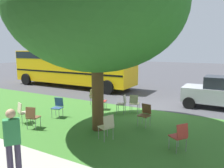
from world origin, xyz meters
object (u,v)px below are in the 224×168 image
at_px(chair_8, 107,125).
at_px(chair_2, 145,113).
at_px(chair_5, 32,116).
at_px(school_bus, 72,65).
at_px(chair_3, 180,135).
at_px(street_tree, 97,6).
at_px(parked_car, 222,93).
at_px(chair_7, 101,99).
at_px(chair_1, 93,96).
at_px(chair_9, 123,103).
at_px(chair_6, 23,111).
at_px(chair_4, 58,106).
at_px(pedestrian_1, 13,141).
at_px(chair_0, 134,102).

bearing_deg(chair_8, chair_2, -107.50).
distance_m(chair_5, school_bus, 9.62).
bearing_deg(chair_3, street_tree, -6.14).
bearing_deg(parked_car, chair_7, 31.01).
height_order(chair_1, parked_car, parked_car).
xyz_separation_m(street_tree, chair_7, (1.40, -2.40, -3.99)).
height_order(chair_8, chair_9, same).
bearing_deg(street_tree, chair_6, 17.25).
bearing_deg(chair_9, chair_4, 41.04).
distance_m(chair_2, chair_9, 1.91).
bearing_deg(chair_2, chair_9, -35.57).
bearing_deg(parked_car, school_bus, -7.55).
bearing_deg(chair_4, chair_7, -116.36).
distance_m(chair_6, school_bus, 9.00).
xyz_separation_m(chair_2, chair_5, (3.62, 2.44, 0.00)).
height_order(chair_4, chair_8, same).
distance_m(chair_4, pedestrian_1, 4.70).
relative_size(chair_9, pedestrian_1, 0.52).
distance_m(chair_0, chair_2, 1.84).
bearing_deg(school_bus, parked_car, 172.45).
xyz_separation_m(chair_4, parked_car, (-6.30, -5.19, 0.32)).
distance_m(chair_2, chair_8, 2.03).
height_order(chair_3, chair_6, same).
distance_m(chair_2, chair_3, 2.31).
xyz_separation_m(chair_8, pedestrian_1, (0.81, 2.95, 0.41)).
relative_size(school_bus, pedestrian_1, 6.15).
xyz_separation_m(chair_9, school_bus, (6.88, -4.68, 1.24)).
bearing_deg(chair_8, chair_9, -72.74).
distance_m(chair_1, school_bus, 6.43).
distance_m(chair_3, pedestrian_1, 4.55).
bearing_deg(chair_3, chair_2, -43.08).
relative_size(chair_2, chair_5, 1.00).
xyz_separation_m(chair_0, school_bus, (7.32, -4.32, 1.24)).
relative_size(street_tree, chair_3, 7.77).
xyz_separation_m(chair_1, school_bus, (4.79, -4.11, 1.24)).
height_order(chair_9, school_bus, school_bus).
bearing_deg(school_bus, chair_6, 116.35).
bearing_deg(street_tree, school_bus, -45.11).
bearing_deg(parked_car, chair_4, 39.52).
xyz_separation_m(chair_0, chair_2, (-1.11, 1.47, 0.00)).
relative_size(chair_2, chair_7, 1.00).
distance_m(chair_1, chair_3, 6.26).
xyz_separation_m(chair_1, chair_7, (-0.83, 0.53, 0.00)).
xyz_separation_m(chair_0, chair_9, (0.45, 0.36, 0.00)).
distance_m(chair_0, chair_5, 4.65).
xyz_separation_m(chair_4, chair_9, (-2.25, -1.96, 0.00)).
bearing_deg(street_tree, chair_4, -9.45).
height_order(street_tree, chair_9, street_tree).
relative_size(parked_car, pedestrian_1, 2.19).
xyz_separation_m(chair_0, chair_3, (-2.80, 3.05, 0.00)).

